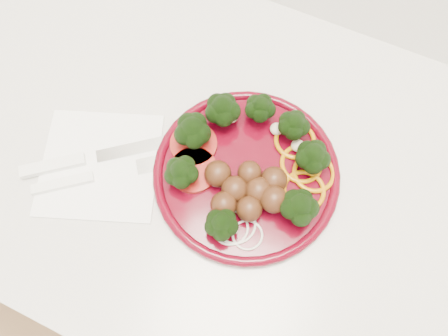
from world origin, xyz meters
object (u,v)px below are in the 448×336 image
at_px(plate, 247,168).
at_px(napkin, 100,164).
at_px(knife, 80,160).
at_px(fork, 80,180).

bearing_deg(plate, napkin, -158.77).
relative_size(plate, knife, 1.38).
xyz_separation_m(plate, napkin, (-0.20, -0.08, -0.02)).
distance_m(plate, knife, 0.24).
bearing_deg(napkin, plate, 21.23).
bearing_deg(napkin, fork, -107.76).
relative_size(napkin, fork, 0.98).
height_order(plate, knife, plate).
relative_size(napkin, knife, 0.87).
bearing_deg(fork, knife, 83.00).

